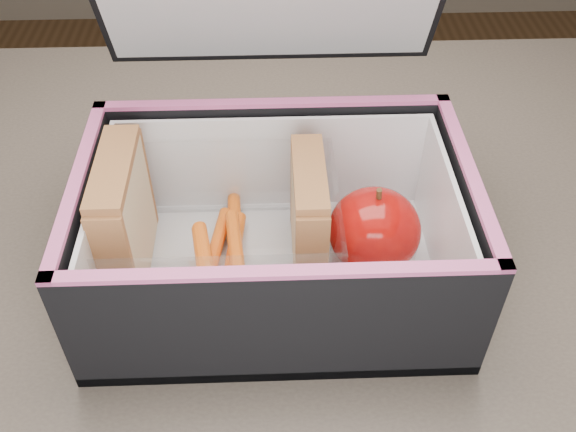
# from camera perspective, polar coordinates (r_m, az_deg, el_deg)

# --- Properties ---
(kitchen_table) EXTENTS (1.20, 0.80, 0.75)m
(kitchen_table) POSITION_cam_1_polar(r_m,az_deg,el_deg) (0.63, 1.41, -10.46)
(kitchen_table) COLOR brown
(kitchen_table) RESTS_ON ground
(lunch_bag) EXTENTS (0.30, 0.28, 0.29)m
(lunch_bag) POSITION_cam_1_polar(r_m,az_deg,el_deg) (0.51, -1.11, -0.44)
(lunch_bag) COLOR black
(lunch_bag) RESTS_ON kitchen_table
(plastic_tub) EXTENTS (0.19, 0.14, 0.08)m
(plastic_tub) POSITION_cam_1_polar(r_m,az_deg,el_deg) (0.52, -6.20, -1.30)
(plastic_tub) COLOR white
(plastic_tub) RESTS_ON lunch_bag
(sandwich_left) EXTENTS (0.03, 0.10, 0.11)m
(sandwich_left) POSITION_cam_1_polar(r_m,az_deg,el_deg) (0.52, -14.33, -0.10)
(sandwich_left) COLOR tan
(sandwich_left) RESTS_ON plastic_tub
(sandwich_right) EXTENTS (0.02, 0.09, 0.10)m
(sandwich_right) POSITION_cam_1_polar(r_m,az_deg,el_deg) (0.51, 1.82, -0.08)
(sandwich_right) COLOR tan
(sandwich_right) RESTS_ON plastic_tub
(carrot_sticks) EXTENTS (0.05, 0.15, 0.03)m
(carrot_sticks) POSITION_cam_1_polar(r_m,az_deg,el_deg) (0.52, -5.67, -3.68)
(carrot_sticks) COLOR orange
(carrot_sticks) RESTS_ON plastic_tub
(paper_napkin) EXTENTS (0.09, 0.09, 0.01)m
(paper_napkin) POSITION_cam_1_polar(r_m,az_deg,el_deg) (0.55, 7.42, -3.75)
(paper_napkin) COLOR white
(paper_napkin) RESTS_ON lunch_bag
(red_apple) EXTENTS (0.10, 0.10, 0.08)m
(red_apple) POSITION_cam_1_polar(r_m,az_deg,el_deg) (0.52, 7.69, -1.27)
(red_apple) COLOR #860606
(red_apple) RESTS_ON paper_napkin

